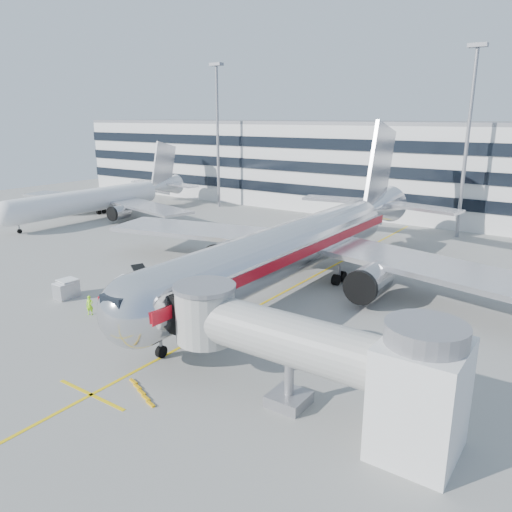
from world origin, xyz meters
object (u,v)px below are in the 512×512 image
Objects in this scene: main_jet at (301,243)px; ramp_worker at (90,305)px; baggage_tug at (152,295)px; cargo_container_front at (63,291)px; belt_loader at (144,287)px; cargo_container_right at (127,286)px; cargo_container_left at (68,288)px.

main_jet is 20.83m from ramp_worker.
baggage_tug is at bearing -122.20° from main_jet.
cargo_container_front is (-15.98, -16.45, -3.47)m from main_jet.
belt_loader is 1.76× the size of baggage_tug.
main_jet is 24.08× the size of cargo_container_right.
baggage_tug is 1.94× the size of cargo_container_front.
ramp_worker reaches higher than cargo_container_left.
cargo_container_right is at bearing 46.00° from cargo_container_front.
cargo_container_right reaches higher than cargo_container_left.
cargo_container_right is (-3.92, 0.51, 0.01)m from baggage_tug.
cargo_container_right is 1.24× the size of ramp_worker.
main_jet is 9.74× the size of belt_loader.
ramp_worker is at bearing -121.37° from main_jet.
belt_loader reaches higher than baggage_tug.
belt_loader reaches higher than cargo_container_left.
baggage_tug reaches higher than cargo_container_right.
main_jet is 15.98m from belt_loader.
baggage_tug is 1.74× the size of ramp_worker.
belt_loader is 3.07× the size of ramp_worker.
ramp_worker reaches higher than cargo_container_front.
belt_loader is at bearing 59.84° from ramp_worker.
ramp_worker is at bearing -76.01° from cargo_container_right.
cargo_container_left is (-16.09, -15.86, -3.38)m from main_jet.
baggage_tug is at bearing -30.78° from belt_loader.
belt_loader is 7.02m from cargo_container_left.
main_jet is at bearing 27.07° from ramp_worker.
main_jet is 17.18× the size of baggage_tug.
cargo_container_left is 5.66m from ramp_worker.
cargo_container_front is at bearing -134.23° from belt_loader.
cargo_container_left is at bearing 131.02° from ramp_worker.
ramp_worker is (1.30, -5.22, -0.03)m from cargo_container_right.
cargo_container_right is 1.38× the size of cargo_container_front.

